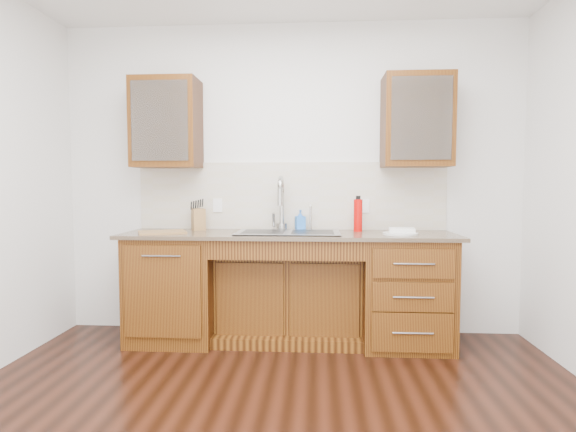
# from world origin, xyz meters

# --- Properties ---
(wall_back) EXTENTS (4.00, 0.10, 2.70)m
(wall_back) POSITION_xyz_m (0.00, 1.80, 1.35)
(wall_back) COLOR silver
(wall_back) RESTS_ON ground
(wall_front) EXTENTS (4.00, 0.10, 2.70)m
(wall_front) POSITION_xyz_m (0.00, -1.80, 1.35)
(wall_front) COLOR silver
(wall_front) RESTS_ON ground
(base_cabinet_left) EXTENTS (0.70, 0.62, 0.88)m
(base_cabinet_left) POSITION_xyz_m (-0.95, 1.44, 0.44)
(base_cabinet_left) COLOR #593014
(base_cabinet_left) RESTS_ON ground
(base_cabinet_center) EXTENTS (1.20, 0.44, 0.70)m
(base_cabinet_center) POSITION_xyz_m (0.00, 1.53, 0.35)
(base_cabinet_center) COLOR #593014
(base_cabinet_center) RESTS_ON ground
(base_cabinet_right) EXTENTS (0.70, 0.62, 0.88)m
(base_cabinet_right) POSITION_xyz_m (0.95, 1.44, 0.44)
(base_cabinet_right) COLOR #593014
(base_cabinet_right) RESTS_ON ground
(countertop) EXTENTS (2.70, 0.65, 0.03)m
(countertop) POSITION_xyz_m (0.00, 1.43, 0.90)
(countertop) COLOR #84705B
(countertop) RESTS_ON base_cabinet_left
(backsplash) EXTENTS (2.70, 0.02, 0.59)m
(backsplash) POSITION_xyz_m (0.00, 1.74, 1.21)
(backsplash) COLOR beige
(backsplash) RESTS_ON wall_back
(sink) EXTENTS (0.84, 0.46, 0.19)m
(sink) POSITION_xyz_m (0.00, 1.41, 0.83)
(sink) COLOR #9E9EA5
(sink) RESTS_ON countertop
(faucet) EXTENTS (0.04, 0.04, 0.40)m
(faucet) POSITION_xyz_m (-0.07, 1.64, 1.11)
(faucet) COLOR #999993
(faucet) RESTS_ON countertop
(filter_tap) EXTENTS (0.02, 0.02, 0.24)m
(filter_tap) POSITION_xyz_m (0.18, 1.65, 1.03)
(filter_tap) COLOR #999993
(filter_tap) RESTS_ON countertop
(upper_cabinet_left) EXTENTS (0.55, 0.34, 0.75)m
(upper_cabinet_left) POSITION_xyz_m (-1.05, 1.58, 1.83)
(upper_cabinet_left) COLOR #593014
(upper_cabinet_left) RESTS_ON wall_back
(upper_cabinet_right) EXTENTS (0.55, 0.34, 0.75)m
(upper_cabinet_right) POSITION_xyz_m (1.05, 1.58, 1.83)
(upper_cabinet_right) COLOR #593014
(upper_cabinet_right) RESTS_ON wall_back
(outlet_left) EXTENTS (0.08, 0.01, 0.12)m
(outlet_left) POSITION_xyz_m (-0.65, 1.73, 1.12)
(outlet_left) COLOR white
(outlet_left) RESTS_ON backsplash
(outlet_right) EXTENTS (0.08, 0.01, 0.12)m
(outlet_right) POSITION_xyz_m (0.65, 1.73, 1.12)
(outlet_right) COLOR white
(outlet_right) RESTS_ON backsplash
(soap_bottle) EXTENTS (0.10, 0.10, 0.18)m
(soap_bottle) POSITION_xyz_m (0.09, 1.68, 1.00)
(soap_bottle) COLOR blue
(soap_bottle) RESTS_ON countertop
(water_bottle) EXTENTS (0.09, 0.09, 0.27)m
(water_bottle) POSITION_xyz_m (0.58, 1.58, 1.05)
(water_bottle) COLOR #BE0502
(water_bottle) RESTS_ON countertop
(plate) EXTENTS (0.28, 0.28, 0.02)m
(plate) POSITION_xyz_m (0.89, 1.36, 0.92)
(plate) COLOR silver
(plate) RESTS_ON countertop
(dish_towel) EXTENTS (0.21, 0.17, 0.03)m
(dish_towel) POSITION_xyz_m (0.91, 1.42, 0.94)
(dish_towel) COLOR white
(dish_towel) RESTS_ON plate
(knife_block) EXTENTS (0.16, 0.19, 0.19)m
(knife_block) POSITION_xyz_m (-0.80, 1.64, 1.00)
(knife_block) COLOR brown
(knife_block) RESTS_ON countertop
(cutting_board) EXTENTS (0.44, 0.39, 0.02)m
(cutting_board) POSITION_xyz_m (-1.02, 1.34, 0.92)
(cutting_board) COLOR brown
(cutting_board) RESTS_ON countertop
(cup_left_a) EXTENTS (0.13, 0.13, 0.10)m
(cup_left_a) POSITION_xyz_m (-1.18, 1.58, 1.77)
(cup_left_a) COLOR silver
(cup_left_a) RESTS_ON upper_cabinet_left
(cup_left_b) EXTENTS (0.12, 0.12, 0.08)m
(cup_left_b) POSITION_xyz_m (-0.95, 1.58, 1.77)
(cup_left_b) COLOR white
(cup_left_b) RESTS_ON upper_cabinet_left
(cup_right_a) EXTENTS (0.12, 0.12, 0.09)m
(cup_right_a) POSITION_xyz_m (0.90, 1.58, 1.77)
(cup_right_a) COLOR silver
(cup_right_a) RESTS_ON upper_cabinet_right
(cup_right_b) EXTENTS (0.10, 0.10, 0.09)m
(cup_right_b) POSITION_xyz_m (1.11, 1.58, 1.77)
(cup_right_b) COLOR silver
(cup_right_b) RESTS_ON upper_cabinet_right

